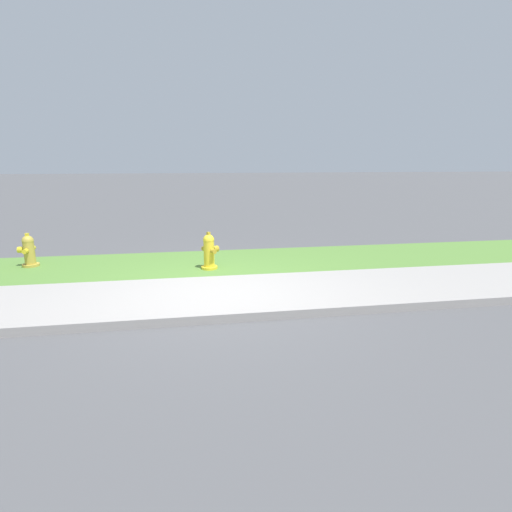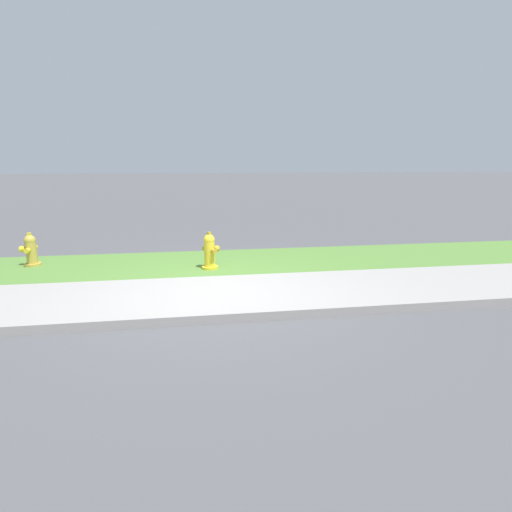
{
  "view_description": "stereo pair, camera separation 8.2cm",
  "coord_description": "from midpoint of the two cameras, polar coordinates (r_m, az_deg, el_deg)",
  "views": [
    {
      "loc": [
        -0.36,
        -5.8,
        2.0
      ],
      "look_at": [
        0.73,
        0.75,
        0.4
      ],
      "focal_mm": 28.0,
      "sensor_mm": 36.0,
      "label": 1
    },
    {
      "loc": [
        -0.28,
        -5.81,
        2.0
      ],
      "look_at": [
        0.73,
        0.75,
        0.4
      ],
      "focal_mm": 28.0,
      "sensor_mm": 36.0,
      "label": 2
    }
  ],
  "objects": [
    {
      "name": "ground_plane",
      "position": [
        6.14,
        -5.99,
        -5.51
      ],
      "size": [
        120.0,
        120.0,
        0.0
      ],
      "primitive_type": "plane",
      "color": "#515154"
    },
    {
      "name": "fire_hydrant_across_street",
      "position": [
        8.81,
        -29.94,
        0.64
      ],
      "size": [
        0.36,
        0.38,
        0.65
      ],
      "rotation": [
        0.0,
        0.0,
        1.47
      ],
      "color": "gold",
      "rests_on": "ground"
    },
    {
      "name": "sidewalk_pavement",
      "position": [
        6.14,
        -5.99,
        -5.46
      ],
      "size": [
        18.0,
        1.94,
        0.01
      ],
      "primitive_type": "cube",
      "color": "#9E9993",
      "rests_on": "ground"
    },
    {
      "name": "street_curb",
      "position": [
        5.14,
        -5.26,
        -8.66
      ],
      "size": [
        18.0,
        0.16,
        0.12
      ],
      "primitive_type": "cube",
      "color": "#9E9993",
      "rests_on": "ground"
    },
    {
      "name": "fire_hydrant_by_grass_verge",
      "position": [
        7.52,
        -7.01,
        0.66
      ],
      "size": [
        0.35,
        0.37,
        0.7
      ],
      "rotation": [
        0.0,
        0.0,
        5.28
      ],
      "color": "yellow",
      "rests_on": "ground"
    },
    {
      "name": "grass_verge",
      "position": [
        8.07,
        -6.89,
        -0.86
      ],
      "size": [
        18.0,
        2.09,
        0.01
      ],
      "primitive_type": "cube",
      "color": "#568438",
      "rests_on": "ground"
    }
  ]
}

